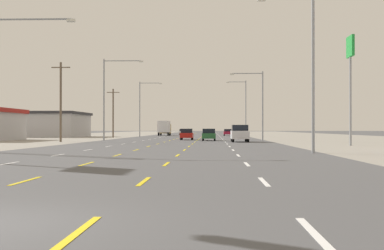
{
  "coord_description": "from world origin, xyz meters",
  "views": [
    {
      "loc": [
        3.75,
        -8.3,
        1.55
      ],
      "look_at": [
        0.33,
        80.55,
        2.16
      ],
      "focal_mm": 49.16,
      "sensor_mm": 36.0,
      "label": 1
    }
  ],
  "objects_px": {
    "sedan_inner_left_farther": "(183,132)",
    "streetlight_left_row_0": "(7,71)",
    "suv_far_right_nearest": "(240,133)",
    "streetlight_left_row_1": "(108,93)",
    "hatchback_inner_right_near": "(209,135)",
    "streetlight_right_row_2": "(244,105)",
    "streetlight_left_row_2": "(142,105)",
    "streetlight_right_row_1": "(259,100)",
    "box_truck_far_left_far": "(164,127)",
    "streetlight_right_row_0": "(308,62)",
    "sedan_far_right_midfar": "(228,132)",
    "hatchback_center_turn_mid": "(187,134)",
    "pole_sign_right_row_1": "(350,62)"
  },
  "relations": [
    {
      "from": "hatchback_center_turn_mid",
      "to": "streetlight_left_row_2",
      "type": "distance_m",
      "value": 30.13
    },
    {
      "from": "hatchback_center_turn_mid",
      "to": "streetlight_right_row_0",
      "type": "bearing_deg",
      "value": -76.12
    },
    {
      "from": "hatchback_inner_right_near",
      "to": "sedan_far_right_midfar",
      "type": "xyz_separation_m",
      "value": [
        3.83,
        47.8,
        -0.03
      ]
    },
    {
      "from": "streetlight_right_row_1",
      "to": "streetlight_left_row_1",
      "type": "bearing_deg",
      "value": 180.0
    },
    {
      "from": "box_truck_far_left_far",
      "to": "sedan_inner_left_farther",
      "type": "bearing_deg",
      "value": 80.83
    },
    {
      "from": "box_truck_far_left_far",
      "to": "sedan_far_right_midfar",
      "type": "bearing_deg",
      "value": -0.36
    },
    {
      "from": "hatchback_inner_right_near",
      "to": "streetlight_right_row_1",
      "type": "distance_m",
      "value": 7.74
    },
    {
      "from": "streetlight_right_row_2",
      "to": "streetlight_left_row_2",
      "type": "bearing_deg",
      "value": -180.0
    },
    {
      "from": "streetlight_right_row_0",
      "to": "sedan_inner_left_farther",
      "type": "bearing_deg",
      "value": 97.69
    },
    {
      "from": "streetlight_left_row_0",
      "to": "hatchback_inner_right_near",
      "type": "bearing_deg",
      "value": 69.12
    },
    {
      "from": "suv_far_right_nearest",
      "to": "streetlight_left_row_0",
      "type": "height_order",
      "value": "streetlight_left_row_0"
    },
    {
      "from": "streetlight_right_row_2",
      "to": "sedan_far_right_midfar",
      "type": "bearing_deg",
      "value": 100.2
    },
    {
      "from": "suv_far_right_nearest",
      "to": "sedan_inner_left_farther",
      "type": "xyz_separation_m",
      "value": [
        -10.68,
        72.64,
        -0.27
      ]
    },
    {
      "from": "streetlight_left_row_2",
      "to": "streetlight_right_row_2",
      "type": "xyz_separation_m",
      "value": [
        19.55,
        0.0,
        0.01
      ]
    },
    {
      "from": "box_truck_far_left_far",
      "to": "streetlight_right_row_2",
      "type": "xyz_separation_m",
      "value": [
        16.59,
        -14.89,
        4.26
      ]
    },
    {
      "from": "hatchback_inner_right_near",
      "to": "sedan_inner_left_farther",
      "type": "distance_m",
      "value": 67.07
    },
    {
      "from": "hatchback_center_turn_mid",
      "to": "sedan_inner_left_farther",
      "type": "xyz_separation_m",
      "value": [
        -3.98,
        61.64,
        -0.03
      ]
    },
    {
      "from": "suv_far_right_nearest",
      "to": "streetlight_left_row_1",
      "type": "height_order",
      "value": "streetlight_left_row_1"
    },
    {
      "from": "sedan_inner_left_farther",
      "to": "streetlight_left_row_2",
      "type": "relative_size",
      "value": 0.43
    },
    {
      "from": "sedan_far_right_midfar",
      "to": "streetlight_left_row_2",
      "type": "height_order",
      "value": "streetlight_left_row_2"
    },
    {
      "from": "hatchback_center_turn_mid",
      "to": "streetlight_left_row_1",
      "type": "distance_m",
      "value": 12.45
    },
    {
      "from": "suv_far_right_nearest",
      "to": "hatchback_inner_right_near",
      "type": "distance_m",
      "value": 6.97
    },
    {
      "from": "hatchback_inner_right_near",
      "to": "hatchback_center_turn_mid",
      "type": "distance_m",
      "value": 5.92
    },
    {
      "from": "hatchback_inner_right_near",
      "to": "streetlight_right_row_0",
      "type": "relative_size",
      "value": 0.39
    },
    {
      "from": "hatchback_center_turn_mid",
      "to": "streetlight_left_row_2",
      "type": "bearing_deg",
      "value": 109.65
    },
    {
      "from": "streetlight_right_row_0",
      "to": "streetlight_right_row_1",
      "type": "xyz_separation_m",
      "value": [
        -0.14,
        33.34,
        -0.6
      ]
    },
    {
      "from": "sedan_inner_left_farther",
      "to": "streetlight_left_row_0",
      "type": "bearing_deg",
      "value": -93.3
    },
    {
      "from": "hatchback_inner_right_near",
      "to": "sedan_inner_left_farther",
      "type": "relative_size",
      "value": 0.87
    },
    {
      "from": "streetlight_left_row_1",
      "to": "streetlight_right_row_1",
      "type": "height_order",
      "value": "streetlight_left_row_1"
    },
    {
      "from": "streetlight_left_row_0",
      "to": "streetlight_left_row_1",
      "type": "height_order",
      "value": "streetlight_left_row_1"
    },
    {
      "from": "box_truck_far_left_far",
      "to": "streetlight_left_row_2",
      "type": "xyz_separation_m",
      "value": [
        -2.96,
        -14.89,
        4.25
      ]
    },
    {
      "from": "sedan_inner_left_farther",
      "to": "streetlight_left_row_0",
      "type": "relative_size",
      "value": 0.51
    },
    {
      "from": "hatchback_inner_right_near",
      "to": "streetlight_left_row_2",
      "type": "xyz_separation_m",
      "value": [
        -13.05,
        33.0,
        5.31
      ]
    },
    {
      "from": "box_truck_far_left_far",
      "to": "streetlight_right_row_1",
      "type": "xyz_separation_m",
      "value": [
        16.45,
        -48.23,
        3.34
      ]
    },
    {
      "from": "hatchback_inner_right_near",
      "to": "streetlight_left_row_1",
      "type": "relative_size",
      "value": 0.37
    },
    {
      "from": "suv_far_right_nearest",
      "to": "hatchback_inner_right_near",
      "type": "relative_size",
      "value": 1.26
    },
    {
      "from": "suv_far_right_nearest",
      "to": "hatchback_center_turn_mid",
      "type": "distance_m",
      "value": 12.89
    },
    {
      "from": "box_truck_far_left_far",
      "to": "streetlight_right_row_2",
      "type": "relative_size",
      "value": 0.67
    },
    {
      "from": "streetlight_right_row_1",
      "to": "suv_far_right_nearest",
      "type": "bearing_deg",
      "value": -115.99
    },
    {
      "from": "pole_sign_right_row_1",
      "to": "sedan_far_right_midfar",
      "type": "bearing_deg",
      "value": 97.87
    },
    {
      "from": "streetlight_right_row_0",
      "to": "streetlight_right_row_2",
      "type": "xyz_separation_m",
      "value": [
        -0.0,
        66.68,
        0.32
      ]
    },
    {
      "from": "box_truck_far_left_far",
      "to": "streetlight_left_row_0",
      "type": "height_order",
      "value": "streetlight_left_row_0"
    },
    {
      "from": "sedan_far_right_midfar",
      "to": "sedan_inner_left_farther",
      "type": "height_order",
      "value": "same"
    },
    {
      "from": "sedan_inner_left_farther",
      "to": "streetlight_left_row_1",
      "type": "relative_size",
      "value": 0.43
    },
    {
      "from": "streetlight_left_row_1",
      "to": "sedan_far_right_midfar",
      "type": "bearing_deg",
      "value": 70.81
    },
    {
      "from": "streetlight_right_row_0",
      "to": "streetlight_right_row_1",
      "type": "bearing_deg",
      "value": 90.24
    },
    {
      "from": "sedan_far_right_midfar",
      "to": "streetlight_right_row_2",
      "type": "distance_m",
      "value": 15.96
    },
    {
      "from": "box_truck_far_left_far",
      "to": "pole_sign_right_row_1",
      "type": "bearing_deg",
      "value": -70.87
    },
    {
      "from": "streetlight_left_row_0",
      "to": "streetlight_right_row_2",
      "type": "bearing_deg",
      "value": 73.83
    },
    {
      "from": "box_truck_far_left_far",
      "to": "streetlight_left_row_0",
      "type": "relative_size",
      "value": 0.81
    }
  ]
}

